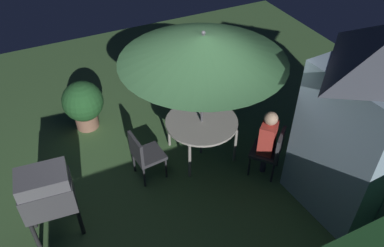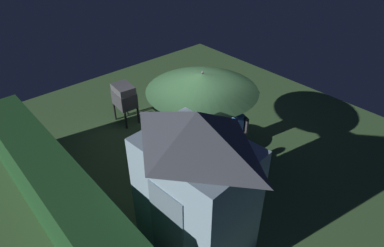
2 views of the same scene
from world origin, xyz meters
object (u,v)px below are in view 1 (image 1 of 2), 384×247
Objects in this scene: garden_shed at (380,117)px; chair_near_shed at (271,150)px; patio_table at (202,124)px; chair_toward_hedge at (144,154)px; chair_far_side at (190,94)px; person_in_red at (268,136)px; person_in_blue at (191,86)px; potted_plant_by_shed at (83,103)px; patio_umbrella at (203,48)px; bbq_grill at (46,192)px.

chair_near_shed is (1.04, -0.93, -0.99)m from garden_shed.
patio_table is 1.12m from chair_toward_hedge.
chair_far_side is 0.71× the size of person_in_red.
garden_shed is 3.45m from chair_far_side.
person_in_red is 1.00× the size of person_in_blue.
chair_toward_hedge is 2.02m from person_in_red.
chair_toward_hedge is 1.77m from person_in_blue.
patio_umbrella is at bearing 135.45° from potted_plant_by_shed.
patio_umbrella is 2.05× the size of person_in_red.
chair_far_side is at bearing -75.39° from chair_near_shed.
chair_far_side and chair_toward_hedge have the same top height.
patio_table is 0.99× the size of person_in_red.
chair_near_shed is 1.00× the size of chair_far_side.
potted_plant_by_shed reaches higher than chair_far_side.
chair_near_shed is 2.08m from chair_toward_hedge.
person_in_blue is at bearing -60.91° from garden_shed.
potted_plant_by_shed reaches higher than chair_toward_hedge.
patio_table is 2.71m from bbq_grill.
chair_near_shed is at bearing 104.61° from chair_far_side.
chair_far_side is at bearing -105.53° from person_in_blue.
patio_table is at bearing -48.69° from chair_near_shed.
garden_shed is at bearing 164.03° from bbq_grill.
chair_near_shed is 0.28m from person_in_red.
chair_near_shed is (-3.46, 0.36, -0.33)m from bbq_grill.
garden_shed is 2.48× the size of bbq_grill.
patio_umbrella is at bearing -68.20° from patio_table.
person_in_blue is at bearing -141.64° from chair_toward_hedge.
patio_umbrella is 2.03m from chair_near_shed.
patio_table is 1.24m from chair_near_shed.
bbq_grill reaches higher than potted_plant_by_shed.
patio_umbrella is at bearing -48.69° from person_in_red.
potted_plant_by_shed is (1.67, -1.64, -0.12)m from patio_table.
bbq_grill is 0.95× the size of person_in_blue.
person_in_blue is at bearing -152.04° from bbq_grill.
potted_plant_by_shed is at bearing -18.80° from person_in_blue.
bbq_grill is 0.95× the size of person_in_red.
bbq_grill is at bearing 12.12° from patio_umbrella.
patio_umbrella is 2.87× the size of chair_toward_hedge.
patio_table is 1.02m from person_in_blue.
garden_shed is at bearing 149.36° from chair_toward_hedge.
chair_near_shed is 2.06m from chair_far_side.
patio_umbrella is at bearing 74.47° from person_in_blue.
patio_umbrella is at bearing -48.69° from chair_near_shed.
bbq_grill is at bearing -5.91° from chair_near_shed.
person_in_blue reaches higher than chair_near_shed.
chair_far_side is 2.05m from potted_plant_by_shed.
chair_far_side reaches higher than patio_table.
person_in_blue is (-0.27, -0.98, 0.10)m from patio_table.
patio_table is at bearing 74.47° from person_in_blue.
chair_near_shed is at bearing 156.83° from chair_toward_hedge.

